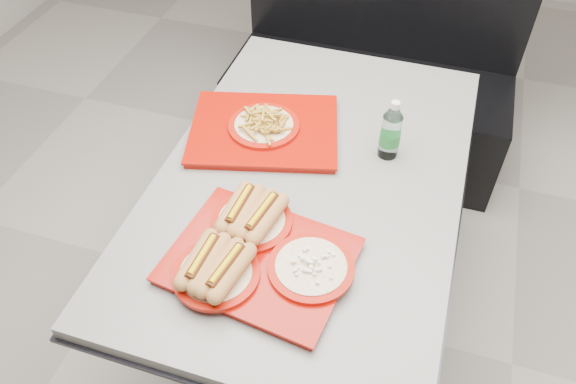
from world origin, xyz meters
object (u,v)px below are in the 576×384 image
(diner_table, at_px, (310,211))
(booth_bench, at_px, (372,75))
(tray_near, at_px, (254,252))
(water_bottle, at_px, (391,133))
(tray_far, at_px, (264,127))

(diner_table, height_order, booth_bench, booth_bench)
(booth_bench, height_order, tray_near, booth_bench)
(tray_near, bearing_deg, water_bottle, 63.59)
(tray_far, height_order, water_bottle, water_bottle)
(diner_table, bearing_deg, tray_far, 145.40)
(diner_table, distance_m, booth_bench, 1.11)
(tray_far, bearing_deg, booth_bench, 78.18)
(booth_bench, height_order, water_bottle, booth_bench)
(booth_bench, relative_size, water_bottle, 6.64)
(tray_near, bearing_deg, diner_table, 81.41)
(booth_bench, distance_m, water_bottle, 1.05)
(tray_near, relative_size, tray_far, 0.91)
(tray_far, bearing_deg, diner_table, -34.60)
(diner_table, relative_size, tray_far, 2.56)
(diner_table, height_order, water_bottle, water_bottle)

